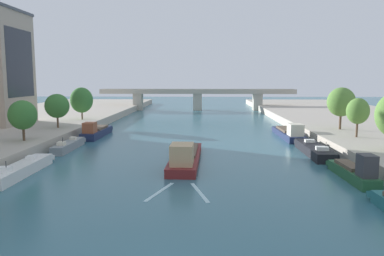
{
  "coord_description": "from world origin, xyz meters",
  "views": [
    {
      "loc": [
        2.07,
        -16.97,
        10.15
      ],
      "look_at": [
        0.0,
        49.57,
        1.51
      ],
      "focal_mm": 35.69,
      "sensor_mm": 36.0,
      "label": 1
    }
  ],
  "objects_px": {
    "barge_midriver": "(185,156)",
    "tree_left_distant": "(82,100)",
    "moored_boat_right_second": "(354,171)",
    "moored_boat_right_midway": "(289,133)",
    "moored_boat_left_upstream": "(69,145)",
    "bridge_far": "(197,97)",
    "tree_right_distant": "(358,111)",
    "moored_boat_right_downstream": "(314,150)",
    "moored_boat_left_second": "(96,132)",
    "tree_left_third": "(57,106)",
    "tree_left_far": "(23,115)",
    "moored_boat_left_lone": "(22,169)",
    "tree_right_far": "(341,102)"
  },
  "relations": [
    {
      "from": "moored_boat_left_upstream",
      "to": "moored_boat_left_second",
      "type": "relative_size",
      "value": 0.83
    },
    {
      "from": "moored_boat_right_second",
      "to": "tree_left_far",
      "type": "xyz_separation_m",
      "value": [
        -39.82,
        13.12,
        4.31
      ]
    },
    {
      "from": "tree_right_far",
      "to": "bridge_far",
      "type": "height_order",
      "value": "tree_right_far"
    },
    {
      "from": "moored_boat_left_lone",
      "to": "moored_boat_right_second",
      "type": "relative_size",
      "value": 1.25
    },
    {
      "from": "moored_boat_left_upstream",
      "to": "moored_boat_right_midway",
      "type": "bearing_deg",
      "value": 19.36
    },
    {
      "from": "barge_midriver",
      "to": "tree_left_distant",
      "type": "height_order",
      "value": "tree_left_distant"
    },
    {
      "from": "moored_boat_left_second",
      "to": "tree_right_far",
      "type": "height_order",
      "value": "tree_right_far"
    },
    {
      "from": "tree_left_third",
      "to": "tree_left_distant",
      "type": "distance_m",
      "value": 13.67
    },
    {
      "from": "moored_boat_left_lone",
      "to": "tree_left_far",
      "type": "height_order",
      "value": "tree_left_far"
    },
    {
      "from": "moored_boat_right_downstream",
      "to": "moored_boat_right_midway",
      "type": "bearing_deg",
      "value": 90.69
    },
    {
      "from": "moored_boat_left_upstream",
      "to": "moored_boat_right_second",
      "type": "height_order",
      "value": "moored_boat_right_second"
    },
    {
      "from": "tree_left_distant",
      "to": "bridge_far",
      "type": "height_order",
      "value": "tree_left_distant"
    },
    {
      "from": "tree_left_third",
      "to": "moored_boat_right_second",
      "type": "bearing_deg",
      "value": -33.69
    },
    {
      "from": "moored_boat_left_upstream",
      "to": "tree_left_third",
      "type": "bearing_deg",
      "value": 117.59
    },
    {
      "from": "moored_boat_left_second",
      "to": "tree_left_third",
      "type": "distance_m",
      "value": 7.91
    },
    {
      "from": "barge_midriver",
      "to": "moored_boat_left_second",
      "type": "xyz_separation_m",
      "value": [
        -16.7,
        20.93,
        -0.0
      ]
    },
    {
      "from": "moored_boat_right_midway",
      "to": "tree_right_far",
      "type": "bearing_deg",
      "value": -9.81
    },
    {
      "from": "moored_boat_right_second",
      "to": "tree_right_far",
      "type": "xyz_separation_m",
      "value": [
        7.78,
        26.38,
        5.37
      ]
    },
    {
      "from": "tree_right_distant",
      "to": "bridge_far",
      "type": "bearing_deg",
      "value": 109.74
    },
    {
      "from": "moored_boat_left_upstream",
      "to": "moored_boat_right_downstream",
      "type": "relative_size",
      "value": 0.8
    },
    {
      "from": "moored_boat_left_second",
      "to": "moored_boat_right_midway",
      "type": "relative_size",
      "value": 0.83
    },
    {
      "from": "moored_boat_right_second",
      "to": "barge_midriver",
      "type": "bearing_deg",
      "value": 157.94
    },
    {
      "from": "moored_boat_right_midway",
      "to": "tree_right_distant",
      "type": "distance_m",
      "value": 13.36
    },
    {
      "from": "moored_boat_left_second",
      "to": "tree_right_distant",
      "type": "height_order",
      "value": "tree_right_distant"
    },
    {
      "from": "moored_boat_left_upstream",
      "to": "tree_left_third",
      "type": "height_order",
      "value": "tree_left_third"
    },
    {
      "from": "tree_right_far",
      "to": "bridge_far",
      "type": "relative_size",
      "value": 0.11
    },
    {
      "from": "moored_boat_right_downstream",
      "to": "bridge_far",
      "type": "distance_m",
      "value": 74.33
    },
    {
      "from": "moored_boat_left_lone",
      "to": "moored_boat_right_midway",
      "type": "height_order",
      "value": "moored_boat_right_midway"
    },
    {
      "from": "moored_boat_right_midway",
      "to": "tree_left_third",
      "type": "height_order",
      "value": "tree_left_third"
    },
    {
      "from": "moored_boat_right_midway",
      "to": "bridge_far",
      "type": "xyz_separation_m",
      "value": [
        -16.82,
        57.79,
        3.51
      ]
    },
    {
      "from": "moored_boat_right_midway",
      "to": "tree_left_distant",
      "type": "relative_size",
      "value": 2.32
    },
    {
      "from": "barge_midriver",
      "to": "tree_right_distant",
      "type": "bearing_deg",
      "value": 23.71
    },
    {
      "from": "moored_boat_left_second",
      "to": "tree_left_far",
      "type": "bearing_deg",
      "value": -111.35
    },
    {
      "from": "moored_boat_right_second",
      "to": "tree_left_third",
      "type": "height_order",
      "value": "tree_left_third"
    },
    {
      "from": "moored_boat_left_second",
      "to": "tree_left_far",
      "type": "xyz_separation_m",
      "value": [
        -5.8,
        -14.83,
        4.32
      ]
    },
    {
      "from": "moored_boat_right_second",
      "to": "moored_boat_right_midway",
      "type": "height_order",
      "value": "moored_boat_right_second"
    },
    {
      "from": "moored_boat_left_lone",
      "to": "tree_left_distant",
      "type": "relative_size",
      "value": 1.9
    },
    {
      "from": "barge_midriver",
      "to": "moored_boat_left_second",
      "type": "bearing_deg",
      "value": 128.59
    },
    {
      "from": "moored_boat_left_second",
      "to": "moored_boat_right_downstream",
      "type": "relative_size",
      "value": 0.97
    },
    {
      "from": "moored_boat_left_upstream",
      "to": "tree_left_distant",
      "type": "relative_size",
      "value": 1.6
    },
    {
      "from": "moored_boat_right_midway",
      "to": "tree_left_far",
      "type": "bearing_deg",
      "value": -159.6
    },
    {
      "from": "barge_midriver",
      "to": "tree_right_distant",
      "type": "xyz_separation_m",
      "value": [
        24.47,
        10.75,
        4.58
      ]
    },
    {
      "from": "moored_boat_left_second",
      "to": "moored_boat_right_midway",
      "type": "height_order",
      "value": "moored_boat_left_second"
    },
    {
      "from": "tree_right_far",
      "to": "moored_boat_left_upstream",
      "type": "bearing_deg",
      "value": -165.94
    },
    {
      "from": "moored_boat_right_downstream",
      "to": "moored_boat_left_second",
      "type": "bearing_deg",
      "value": 156.59
    },
    {
      "from": "moored_boat_left_upstream",
      "to": "moored_boat_right_downstream",
      "type": "height_order",
      "value": "moored_boat_right_downstream"
    },
    {
      "from": "moored_boat_left_second",
      "to": "tree_right_far",
      "type": "distance_m",
      "value": 42.17
    },
    {
      "from": "barge_midriver",
      "to": "moored_boat_left_lone",
      "type": "xyz_separation_m",
      "value": [
        -17.12,
        -5.86,
        -0.29
      ]
    },
    {
      "from": "tree_right_far",
      "to": "tree_left_distant",
      "type": "bearing_deg",
      "value": 163.6
    },
    {
      "from": "bridge_far",
      "to": "moored_boat_left_second",
      "type": "bearing_deg",
      "value": -106.28
    }
  ]
}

